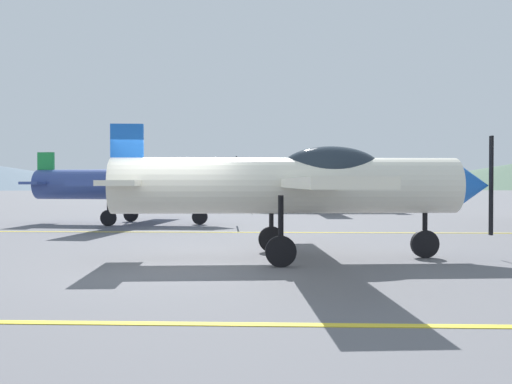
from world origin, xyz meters
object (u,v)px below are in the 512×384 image
(airplane_mid, at_px, (133,183))
(airplane_far, at_px, (324,183))
(airplane_back, at_px, (180,183))
(car_sedan, at_px, (237,192))
(airplane_near, at_px, (301,183))

(airplane_mid, distance_m, airplane_far, 12.80)
(airplane_mid, height_order, airplane_back, same)
(airplane_back, distance_m, car_sedan, 8.88)
(airplane_far, bearing_deg, car_sedan, 111.25)
(airplane_back, height_order, car_sedan, airplane_back)
(airplane_mid, bearing_deg, airplane_back, 93.43)
(airplane_far, height_order, airplane_back, same)
(airplane_far, relative_size, car_sedan, 2.07)
(airplane_mid, relative_size, airplane_far, 1.00)
(airplane_back, bearing_deg, car_sedan, 67.73)
(airplane_far, distance_m, car_sedan, 16.24)
(airplane_near, bearing_deg, airplane_mid, 121.43)
(airplane_near, height_order, airplane_mid, same)
(airplane_near, height_order, airplane_back, same)
(airplane_mid, bearing_deg, car_sedan, 84.62)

